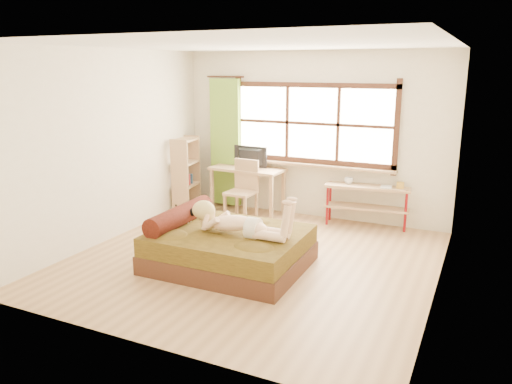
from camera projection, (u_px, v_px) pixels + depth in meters
The scene contains 18 objects.
floor at pixel (253, 260), 6.49m from camera, with size 4.50×4.50×0.00m, color #9E754C.
ceiling at pixel (253, 44), 5.83m from camera, with size 4.50×4.50×0.00m, color white.
wall_back at pixel (312, 136), 8.13m from camera, with size 4.50×4.50×0.00m, color silver.
wall_front at pixel (137, 201), 4.19m from camera, with size 4.50×4.50×0.00m, color silver.
wall_left at pixel (110, 146), 7.09m from camera, with size 4.50×4.50×0.00m, color silver.
wall_right at pixel (446, 174), 5.23m from camera, with size 4.50×4.50×0.00m, color silver.
window at pixel (312, 126), 8.07m from camera, with size 2.80×0.16×1.46m.
curtain at pixel (226, 143), 8.72m from camera, with size 0.55×0.10×2.20m, color olive.
bed at pixel (226, 247), 6.25m from camera, with size 1.86×1.49×0.70m.
woman at pixel (238, 212), 6.01m from camera, with size 1.29×0.37×0.55m, color beige, non-canonical shape.
kitten at pixel (184, 214), 6.54m from camera, with size 0.28×0.11×0.22m, color black, non-canonical shape.
desk at pixel (247, 174), 8.46m from camera, with size 1.28×0.64×0.78m.
monitor at pixel (249, 157), 8.44m from camera, with size 0.62×0.08×0.36m, color black.
chair at pixel (243, 186), 8.14m from camera, with size 0.46×0.46×0.98m.
pipe_shelf at pixel (368, 197), 7.78m from camera, with size 1.33×0.48×0.74m.
cup at pixel (349, 181), 7.85m from camera, with size 0.13×0.13×0.10m, color gray.
book at pixel (381, 186), 7.65m from camera, with size 0.17×0.23×0.02m, color gray.
bookshelf at pixel (186, 174), 8.64m from camera, with size 0.39×0.59×1.27m.
Camera 1 is at (2.63, -5.48, 2.45)m, focal length 35.00 mm.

